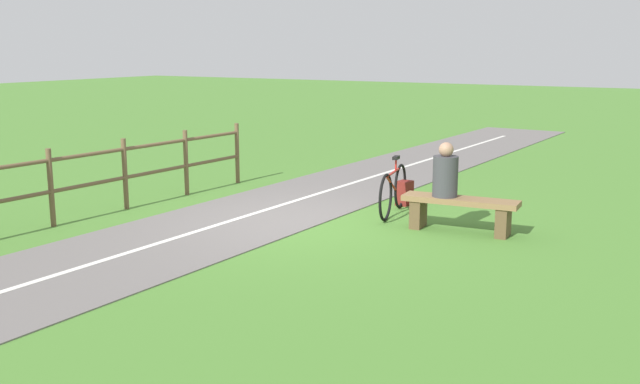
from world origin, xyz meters
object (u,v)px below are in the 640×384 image
object	(u,v)px
person_seated	(445,173)
backpack	(405,193)
bicycle	(393,190)
bench	(460,209)

from	to	relation	value
person_seated	backpack	world-z (taller)	person_seated
bicycle	backpack	world-z (taller)	bicycle
bicycle	bench	bearing A→B (deg)	55.97
bench	backpack	bearing A→B (deg)	-46.22
bench	backpack	world-z (taller)	bench
backpack	bench	bearing A→B (deg)	138.37
bench	bicycle	bearing A→B (deg)	-27.49
person_seated	bench	bearing A→B (deg)	180.00
bicycle	backpack	size ratio (longest dim) A/B	4.11
backpack	person_seated	bearing A→B (deg)	132.80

